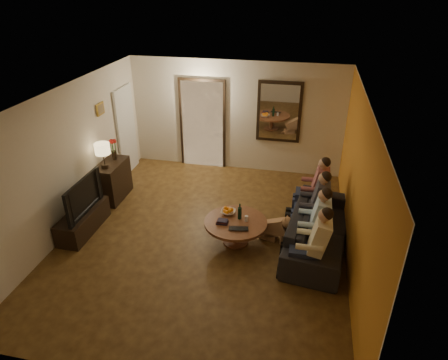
% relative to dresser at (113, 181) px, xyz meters
% --- Properties ---
extents(floor, '(5.00, 6.00, 0.01)m').
position_rel_dresser_xyz_m(floor, '(2.25, -0.99, -0.40)').
color(floor, '#422911').
rests_on(floor, ground).
extents(ceiling, '(5.00, 6.00, 0.01)m').
position_rel_dresser_xyz_m(ceiling, '(2.25, -0.99, 2.20)').
color(ceiling, white).
rests_on(ceiling, back_wall).
extents(back_wall, '(5.00, 0.02, 2.60)m').
position_rel_dresser_xyz_m(back_wall, '(2.25, 2.01, 0.90)').
color(back_wall, beige).
rests_on(back_wall, floor).
extents(front_wall, '(5.00, 0.02, 2.60)m').
position_rel_dresser_xyz_m(front_wall, '(2.25, -3.99, 0.90)').
color(front_wall, beige).
rests_on(front_wall, floor).
extents(left_wall, '(0.02, 6.00, 2.60)m').
position_rel_dresser_xyz_m(left_wall, '(-0.25, -0.99, 0.90)').
color(left_wall, beige).
rests_on(left_wall, floor).
extents(right_wall, '(0.02, 6.00, 2.60)m').
position_rel_dresser_xyz_m(right_wall, '(4.75, -0.99, 0.90)').
color(right_wall, beige).
rests_on(right_wall, floor).
extents(orange_accent, '(0.01, 6.00, 2.60)m').
position_rel_dresser_xyz_m(orange_accent, '(4.74, -0.99, 0.90)').
color(orange_accent, orange).
rests_on(orange_accent, right_wall).
extents(kitchen_doorway, '(1.00, 0.06, 2.10)m').
position_rel_dresser_xyz_m(kitchen_doorway, '(1.45, 1.99, 0.65)').
color(kitchen_doorway, '#FFE0A5').
rests_on(kitchen_doorway, floor).
extents(door_trim, '(1.12, 0.04, 2.22)m').
position_rel_dresser_xyz_m(door_trim, '(1.45, 1.98, 0.65)').
color(door_trim, black).
rests_on(door_trim, floor).
extents(fridge_glimpse, '(0.45, 0.03, 1.70)m').
position_rel_dresser_xyz_m(fridge_glimpse, '(1.70, 1.99, 0.50)').
color(fridge_glimpse, silver).
rests_on(fridge_glimpse, floor).
extents(mirror_frame, '(1.00, 0.05, 1.40)m').
position_rel_dresser_xyz_m(mirror_frame, '(3.25, 1.97, 1.10)').
color(mirror_frame, black).
rests_on(mirror_frame, back_wall).
extents(mirror_glass, '(0.86, 0.02, 1.26)m').
position_rel_dresser_xyz_m(mirror_glass, '(3.25, 1.94, 1.10)').
color(mirror_glass, white).
rests_on(mirror_glass, back_wall).
extents(white_door, '(0.06, 0.85, 2.04)m').
position_rel_dresser_xyz_m(white_door, '(-0.21, 1.31, 0.62)').
color(white_door, white).
rests_on(white_door, floor).
extents(framed_art, '(0.03, 0.28, 0.24)m').
position_rel_dresser_xyz_m(framed_art, '(-0.22, 0.31, 1.45)').
color(framed_art, '#B28C33').
rests_on(framed_art, left_wall).
extents(art_canvas, '(0.01, 0.22, 0.18)m').
position_rel_dresser_xyz_m(art_canvas, '(-0.21, 0.31, 1.45)').
color(art_canvas, brown).
rests_on(art_canvas, left_wall).
extents(dresser, '(0.45, 0.90, 0.80)m').
position_rel_dresser_xyz_m(dresser, '(0.00, 0.00, 0.00)').
color(dresser, black).
rests_on(dresser, floor).
extents(table_lamp, '(0.30, 0.30, 0.54)m').
position_rel_dresser_xyz_m(table_lamp, '(0.00, -0.22, 0.67)').
color(table_lamp, beige).
rests_on(table_lamp, dresser).
extents(flower_vase, '(0.14, 0.14, 0.44)m').
position_rel_dresser_xyz_m(flower_vase, '(0.00, 0.22, 0.62)').
color(flower_vase, red).
rests_on(flower_vase, dresser).
extents(tv_stand, '(0.45, 1.25, 0.42)m').
position_rel_dresser_xyz_m(tv_stand, '(0.00, -1.27, -0.19)').
color(tv_stand, black).
rests_on(tv_stand, floor).
extents(tv, '(1.14, 0.15, 0.66)m').
position_rel_dresser_xyz_m(tv, '(0.00, -1.27, 0.34)').
color(tv, black).
rests_on(tv, tv_stand).
extents(sofa, '(2.46, 1.22, 0.69)m').
position_rel_dresser_xyz_m(sofa, '(4.27, -0.81, -0.06)').
color(sofa, black).
rests_on(sofa, floor).
extents(person_a, '(0.60, 0.40, 1.20)m').
position_rel_dresser_xyz_m(person_a, '(4.17, -1.71, 0.20)').
color(person_a, tan).
rests_on(person_a, sofa).
extents(person_b, '(0.60, 0.40, 1.20)m').
position_rel_dresser_xyz_m(person_b, '(4.17, -1.11, 0.20)').
color(person_b, tan).
rests_on(person_b, sofa).
extents(person_c, '(0.60, 0.40, 1.20)m').
position_rel_dresser_xyz_m(person_c, '(4.17, -0.51, 0.20)').
color(person_c, tan).
rests_on(person_c, sofa).
extents(person_d, '(0.60, 0.40, 1.20)m').
position_rel_dresser_xyz_m(person_d, '(4.17, 0.09, 0.20)').
color(person_d, tan).
rests_on(person_d, sofa).
extents(dog, '(0.60, 0.38, 0.56)m').
position_rel_dresser_xyz_m(dog, '(3.50, -0.82, -0.12)').
color(dog, '#9F7349').
rests_on(dog, floor).
extents(coffee_table, '(1.19, 1.19, 0.45)m').
position_rel_dresser_xyz_m(coffee_table, '(2.83, -1.05, -0.18)').
color(coffee_table, brown).
rests_on(coffee_table, floor).
extents(bowl, '(0.26, 0.26, 0.06)m').
position_rel_dresser_xyz_m(bowl, '(2.65, -0.83, 0.08)').
color(bowl, white).
rests_on(bowl, coffee_table).
extents(oranges, '(0.20, 0.20, 0.08)m').
position_rel_dresser_xyz_m(oranges, '(2.65, -0.83, 0.15)').
color(oranges, orange).
rests_on(oranges, bowl).
extents(wine_bottle, '(0.07, 0.07, 0.31)m').
position_rel_dresser_xyz_m(wine_bottle, '(2.88, -0.95, 0.20)').
color(wine_bottle, black).
rests_on(wine_bottle, coffee_table).
extents(wine_glass, '(0.06, 0.06, 0.10)m').
position_rel_dresser_xyz_m(wine_glass, '(3.01, -1.00, 0.10)').
color(wine_glass, silver).
rests_on(wine_glass, coffee_table).
extents(book_stack, '(0.20, 0.15, 0.07)m').
position_rel_dresser_xyz_m(book_stack, '(2.61, -1.15, 0.08)').
color(book_stack, black).
rests_on(book_stack, coffee_table).
extents(laptop, '(0.36, 0.26, 0.03)m').
position_rel_dresser_xyz_m(laptop, '(2.93, -1.33, 0.06)').
color(laptop, black).
rests_on(laptop, coffee_table).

